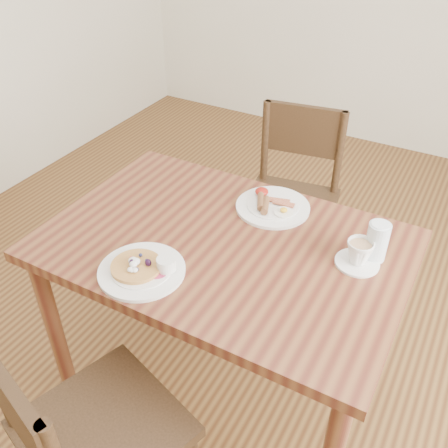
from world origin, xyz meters
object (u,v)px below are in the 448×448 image
(chair_near, at_px, (84,432))
(breakfast_plate, at_px, (272,206))
(dining_table, at_px, (224,263))
(pancake_plate, at_px, (143,269))
(teacup_saucer, at_px, (359,254))
(chair_far, at_px, (292,193))
(water_glass, at_px, (377,242))

(chair_near, xyz_separation_m, breakfast_plate, (0.14, 0.91, 0.27))
(dining_table, relative_size, pancake_plate, 4.44)
(dining_table, distance_m, pancake_plate, 0.31)
(breakfast_plate, distance_m, teacup_saucer, 0.40)
(chair_near, height_order, teacup_saucer, chair_near)
(chair_far, bearing_deg, dining_table, 85.51)
(dining_table, relative_size, teacup_saucer, 8.57)
(pancake_plate, distance_m, breakfast_plate, 0.55)
(chair_near, xyz_separation_m, water_glass, (0.54, 0.81, 0.32))
(teacup_saucer, bearing_deg, breakfast_plate, 157.52)
(breakfast_plate, height_order, water_glass, water_glass)
(chair_far, bearing_deg, breakfast_plate, 93.81)
(dining_table, relative_size, water_glass, 9.20)
(dining_table, distance_m, teacup_saucer, 0.46)
(dining_table, height_order, pancake_plate, pancake_plate)
(chair_near, bearing_deg, teacup_saucer, 74.37)
(chair_far, height_order, pancake_plate, chair_far)
(breakfast_plate, bearing_deg, chair_near, -98.57)
(water_glass, bearing_deg, breakfast_plate, 166.44)
(water_glass, bearing_deg, teacup_saucer, -124.32)
(chair_far, xyz_separation_m, breakfast_plate, (0.11, -0.51, 0.27))
(teacup_saucer, bearing_deg, dining_table, -166.29)
(breakfast_plate, bearing_deg, chair_far, 102.47)
(chair_near, bearing_deg, breakfast_plate, 99.27)
(dining_table, distance_m, chair_far, 0.79)
(chair_near, height_order, breakfast_plate, chair_near)
(teacup_saucer, bearing_deg, chair_near, -123.48)
(teacup_saucer, bearing_deg, water_glass, 55.68)
(chair_near, relative_size, pancake_plate, 3.26)
(dining_table, relative_size, chair_near, 1.36)
(chair_near, height_order, water_glass, same)
(dining_table, distance_m, chair_near, 0.68)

